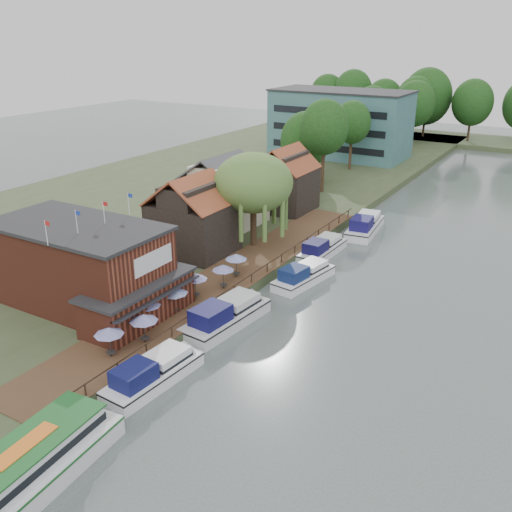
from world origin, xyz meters
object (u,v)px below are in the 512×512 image
Objects in this scene: cottage_a at (193,214)px; cruiser_0 at (153,370)px; pub at (96,269)px; cruiser_2 at (304,273)px; tour_boat at (19,474)px; cottage_c at (285,179)px; swan at (107,417)px; hotel_block at (340,123)px; umbrella_1 at (144,328)px; umbrella_5 at (223,277)px; umbrella_0 at (110,342)px; umbrella_4 at (195,286)px; cruiser_1 at (226,312)px; cottage_b at (222,190)px; umbrella_3 at (174,300)px; willow at (253,200)px; cruiser_4 at (365,223)px; umbrella_2 at (148,313)px; cruiser_3 at (322,246)px; umbrella_6 at (236,265)px.

cruiser_0 is (11.50, -20.44, -4.11)m from cottage_a.
pub is 2.21× the size of cruiser_2.
cruiser_0 is at bearing 89.15° from tour_boat.
cottage_c is 19.32× the size of swan.
cruiser_2 is at bearing -70.20° from hotel_block.
cruiser_0 is at bearing -41.72° from umbrella_1.
hotel_block reaches higher than umbrella_5.
umbrella_0 and umbrella_5 have the same top height.
umbrella_4 reaches higher than cruiser_0.
umbrella_5 is at bearing 107.36° from cruiser_0.
cruiser_1 is 21.56m from tour_boat.
umbrella_3 is (10.33, -22.68, -2.96)m from cottage_b.
hotel_block is 1.91× the size of tour_boat.
cruiser_4 is at bearing 58.42° from willow.
umbrella_2 is at bearing 136.91° from cruiser_0.
umbrella_5 is 5.40× the size of swan.
willow is 0.79× the size of tour_boat.
cottage_c is 29.17m from umbrella_4.
willow is at bearing 118.47° from cruiser_1.
cruiser_3 is (3.22, 14.93, -1.19)m from umbrella_5.
cottage_c is at bearing 66.04° from cottage_b.
tour_boat is at bearing -68.38° from umbrella_0.
cruiser_0 is (3.05, -2.72, -1.15)m from umbrella_1.
umbrella_1 is at bearing -78.16° from hotel_block.
umbrella_3 is (7.33, -12.68, -2.96)m from cottage_a.
umbrella_0 is at bearing -87.50° from umbrella_3.
cruiser_2 is (1.40, 21.15, -0.06)m from cruiser_0.
cruiser_3 is (3.67, 29.06, -1.19)m from umbrella_0.
pub is at bearing -90.00° from cottage_c.
hotel_block is 2.69× the size of cruiser_0.
hotel_block is 2.77× the size of cruiser_3.
willow reaches higher than umbrella_2.
umbrella_4 is 16.55m from swan.
swan is at bearing -43.62° from pub.
umbrella_2 is (5.96, -0.59, -2.36)m from pub.
cottage_a is 0.83× the size of cruiser_1.
cottage_c is 45.70m from swan.
cottage_b reaches higher than umbrella_6.
cruiser_2 is at bearing 86.76° from cruiser_1.
umbrella_3 is at bearing 99.62° from tour_boat.
cruiser_1 is (11.20, -10.64, -3.98)m from cottage_a.
cottage_b is 17.51m from umbrella_6.
umbrella_2 and umbrella_3 have the same top height.
pub is 11.39m from umbrella_5.
pub is 8.42× the size of umbrella_1.
umbrella_2 is 10.85m from swan.
pub is at bearing 136.38° from swan.
umbrella_1 is 1.00× the size of umbrella_6.
cruiser_3 is (6.84, 3.50, -5.12)m from willow.
cruiser_1 reaches higher than cruiser_2.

